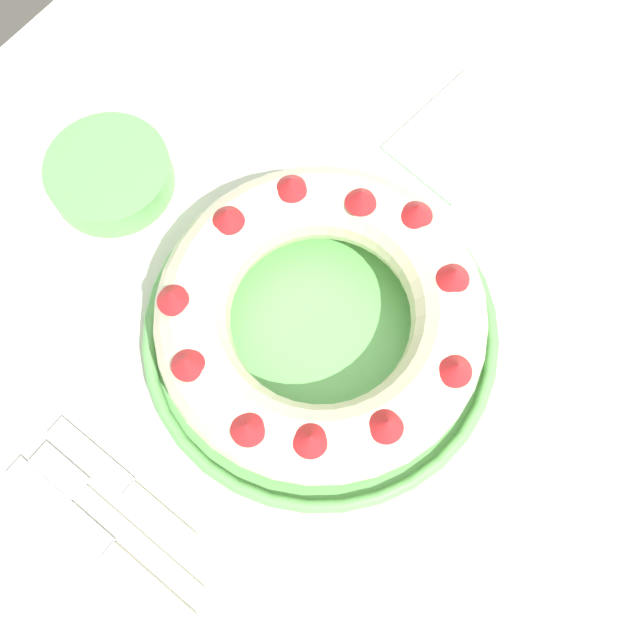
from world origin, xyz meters
name	(u,v)px	position (x,y,z in m)	size (l,w,h in m)	color
ground_plane	(320,462)	(0.00, 0.00, 0.00)	(8.00, 8.00, 0.00)	#4C4742
dining_table	(320,366)	(0.00, 0.00, 0.67)	(1.27, 1.00, 0.77)	silver
serving_dish	(320,336)	(0.00, 0.00, 0.78)	(0.34, 0.34, 0.03)	#6BB760
bundt_cake	(320,320)	(0.00, 0.00, 0.83)	(0.30, 0.30, 0.09)	beige
fork	(104,510)	(-0.25, 0.05, 0.77)	(0.02, 0.20, 0.01)	white
serving_knife	(112,552)	(-0.27, 0.02, 0.77)	(0.02, 0.22, 0.01)	white
cake_knife	(131,490)	(-0.22, 0.04, 0.77)	(0.02, 0.17, 0.01)	white
side_bowl	(112,173)	(0.00, 0.28, 0.79)	(0.13, 0.13, 0.04)	#6BB760
napkin	(459,135)	(0.27, 0.02, 0.77)	(0.14, 0.10, 0.00)	#B2D1B7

